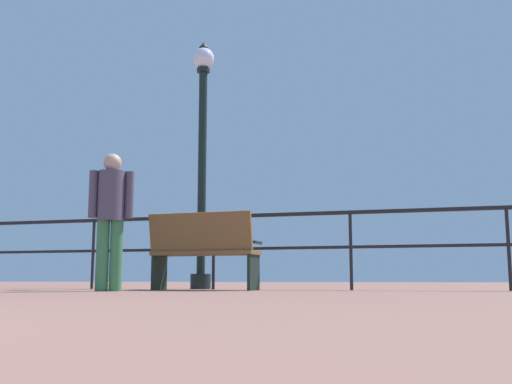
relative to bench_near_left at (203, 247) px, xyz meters
The scene contains 4 objects.
pier_railing 0.71m from the bench_near_left, 98.67° to the left, with size 23.35×0.05×1.05m.
bench_near_left is the anchor object (origin of this frame).
lamppost_center 1.90m from the bench_near_left, 113.12° to the left, with size 0.33×0.33×3.81m.
person_by_bench 1.30m from the bench_near_left, 133.09° to the right, with size 0.49×0.32×1.67m.
Camera 1 is at (3.00, -0.30, 0.14)m, focal length 41.86 mm.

